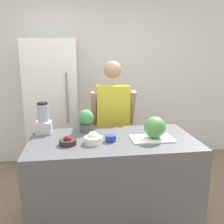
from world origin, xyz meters
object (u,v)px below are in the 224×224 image
object	(u,v)px
bowl_small_blue	(110,138)
blender	(43,120)
person	(113,125)
bowl_cherries	(68,141)
bowl_cream	(93,139)
refrigerator	(53,107)
watermelon	(155,127)
potted_plant	(86,120)

from	to	relation	value
bowl_small_blue	blender	world-z (taller)	blender
person	bowl_cherries	bearing A→B (deg)	-121.40
person	blender	bearing A→B (deg)	-147.36
bowl_small_blue	bowl_cream	bearing A→B (deg)	-166.13
refrigerator	person	size ratio (longest dim) A/B	1.17
bowl_cream	blender	world-z (taller)	blender
refrigerator	person	distance (m)	1.00
refrigerator	watermelon	bearing A→B (deg)	-54.08
person	potted_plant	size ratio (longest dim) A/B	6.97
bowl_cream	bowl_small_blue	bearing A→B (deg)	13.87
bowl_cherries	bowl_small_blue	world-z (taller)	bowl_cherries
bowl_small_blue	watermelon	bearing A→B (deg)	-1.03
watermelon	blender	size ratio (longest dim) A/B	0.63
refrigerator	blender	world-z (taller)	refrigerator
blender	potted_plant	size ratio (longest dim) A/B	1.39
refrigerator	blender	bearing A→B (deg)	-89.94
bowl_cherries	potted_plant	bearing A→B (deg)	64.13
person	blender	size ratio (longest dim) A/B	5.00
blender	potted_plant	world-z (taller)	blender
bowl_small_blue	blender	distance (m)	0.72
refrigerator	potted_plant	bearing A→B (deg)	-69.20
blender	potted_plant	distance (m)	0.42
refrigerator	person	bearing A→B (deg)	-38.78
bowl_cream	potted_plant	size ratio (longest dim) A/B	0.70
watermelon	bowl_small_blue	world-z (taller)	watermelon
blender	bowl_small_blue	bearing A→B (deg)	-27.33
bowl_cherries	blender	world-z (taller)	blender
bowl_cherries	potted_plant	distance (m)	0.41
bowl_cream	blender	distance (m)	0.60
refrigerator	bowl_cream	distance (m)	1.56
refrigerator	bowl_small_blue	bearing A→B (deg)	-66.27
bowl_small_blue	blender	size ratio (longest dim) A/B	0.32
bowl_small_blue	potted_plant	world-z (taller)	potted_plant
refrigerator	potted_plant	size ratio (longest dim) A/B	8.15
bowl_cream	bowl_small_blue	xyz separation A→B (m)	(0.16, 0.04, -0.01)
refrigerator	bowl_cherries	bearing A→B (deg)	-80.48
potted_plant	watermelon	bearing A→B (deg)	-27.99
potted_plant	bowl_cherries	bearing A→B (deg)	-115.87
refrigerator	bowl_small_blue	distance (m)	1.58
watermelon	blender	distance (m)	1.10
bowl_small_blue	potted_plant	xyz separation A→B (m)	(-0.21, 0.33, 0.09)
watermelon	bowl_cream	world-z (taller)	watermelon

